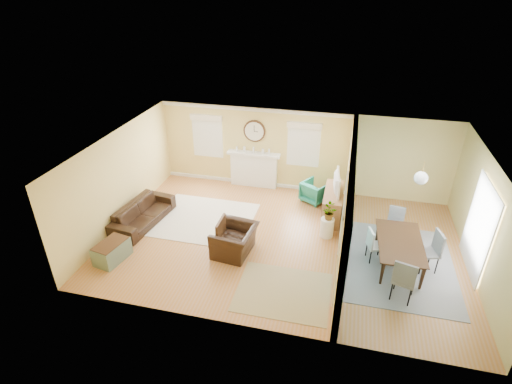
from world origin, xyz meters
TOP-DOWN VIEW (x-y plane):
  - floor at (0.00, 0.00)m, footprint 9.00×9.00m
  - wall_back at (0.00, 3.00)m, footprint 9.00×0.02m
  - wall_front at (0.00, -3.00)m, footprint 9.00×0.02m
  - wall_left at (-4.50, 0.00)m, footprint 0.02×6.00m
  - wall_right at (4.50, 0.00)m, footprint 0.02×6.00m
  - ceiling at (0.00, 0.00)m, footprint 9.00×6.00m
  - partition at (1.51, 0.28)m, footprint 0.17×6.00m
  - fireplace at (-1.50, 2.88)m, footprint 1.70×0.30m
  - wall_clock at (-1.50, 2.97)m, footprint 0.70×0.07m
  - window_left at (-3.05, 2.95)m, footprint 1.05×0.13m
  - window_right at (0.05, 2.95)m, footprint 1.05×0.13m
  - french_doors at (4.45, 0.00)m, footprint 0.06×1.70m
  - pendant at (3.00, 0.00)m, footprint 0.30×0.30m
  - rug_cream at (-2.38, 0.51)m, footprint 2.74×2.38m
  - rug_jute at (0.34, -1.88)m, footprint 2.04×1.68m
  - rug_grey at (2.85, -0.26)m, footprint 2.60×3.25m
  - sofa at (-3.94, -0.06)m, footprint 1.08×2.20m
  - eames_chair at (-1.08, -0.75)m, footprint 1.07×1.19m
  - green_chair at (0.54, 2.32)m, footprint 0.95×0.96m
  - trunk at (-3.89, -1.74)m, footprint 0.67×0.93m
  - credenza at (1.14, 1.55)m, footprint 0.52×1.53m
  - tv at (1.12, 1.55)m, footprint 0.24×1.00m
  - garden_stool at (1.07, 0.51)m, footprint 0.36×0.36m
  - potted_plant at (1.07, 0.51)m, footprint 0.51×0.51m
  - dining_table at (2.85, -0.26)m, footprint 1.08×1.87m
  - dining_chair_n at (2.77, 0.76)m, footprint 0.46×0.46m
  - dining_chair_s at (2.83, -1.44)m, footprint 0.57×0.57m
  - dining_chair_w at (2.29, -0.23)m, footprint 0.47×0.47m
  - dining_chair_e at (3.43, -0.32)m, footprint 0.56×0.56m

SIDE VIEW (x-z plane):
  - floor at x=0.00m, z-range 0.00..0.00m
  - rug_jute at x=0.34m, z-range 0.00..0.01m
  - rug_grey at x=2.85m, z-range 0.00..0.01m
  - rug_cream at x=-2.38m, z-range 0.00..0.01m
  - trunk at x=-3.89m, z-range 0.00..0.49m
  - garden_stool at x=1.07m, z-range 0.00..0.53m
  - sofa at x=-3.94m, z-range 0.00..0.62m
  - green_chair at x=0.54m, z-range 0.00..0.64m
  - dining_table at x=2.85m, z-range 0.00..0.65m
  - eames_chair at x=-1.08m, z-range 0.00..0.71m
  - credenza at x=1.14m, z-range 0.00..0.80m
  - dining_chair_w at x=2.29m, z-range 0.07..0.93m
  - dining_chair_n at x=2.77m, z-range 0.08..0.99m
  - fireplace at x=-1.50m, z-range 0.01..1.18m
  - dining_chair_e at x=3.43m, z-range 0.09..1.12m
  - dining_chair_s at x=2.83m, z-range 0.09..1.14m
  - potted_plant at x=1.07m, z-range 0.53..0.96m
  - tv at x=1.12m, z-range 0.80..1.37m
  - french_doors at x=4.45m, z-range 0.00..2.20m
  - wall_back at x=0.00m, z-range 0.00..2.60m
  - wall_front at x=0.00m, z-range 0.00..2.60m
  - wall_left at x=-4.50m, z-range 0.00..2.60m
  - wall_right at x=4.50m, z-range 0.00..2.60m
  - partition at x=1.51m, z-range 0.06..2.66m
  - window_left at x=-3.05m, z-range 0.95..2.37m
  - window_right at x=0.05m, z-range 0.95..2.37m
  - wall_clock at x=-1.50m, z-range 1.50..2.20m
  - pendant at x=3.00m, z-range 1.93..2.48m
  - ceiling at x=0.00m, z-range 2.59..2.61m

